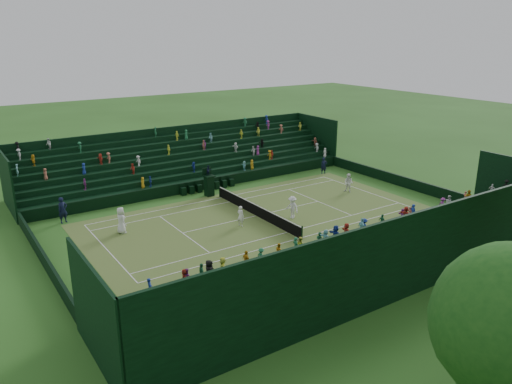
% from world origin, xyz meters
% --- Properties ---
extents(ground, '(160.00, 160.00, 0.00)m').
position_xyz_m(ground, '(0.00, 0.00, 0.00)').
color(ground, '#29561B').
rests_on(ground, ground).
extents(court_surface, '(12.97, 26.77, 0.01)m').
position_xyz_m(court_surface, '(0.00, 0.00, 0.01)').
color(court_surface, '#39802A').
rests_on(court_surface, ground).
extents(perimeter_wall_north, '(17.17, 0.20, 1.00)m').
position_xyz_m(perimeter_wall_north, '(0.00, 15.88, 0.50)').
color(perimeter_wall_north, black).
rests_on(perimeter_wall_north, ground).
extents(perimeter_wall_south, '(17.17, 0.20, 1.00)m').
position_xyz_m(perimeter_wall_south, '(0.00, -15.88, 0.50)').
color(perimeter_wall_south, black).
rests_on(perimeter_wall_south, ground).
extents(perimeter_wall_east, '(0.20, 31.77, 1.00)m').
position_xyz_m(perimeter_wall_east, '(8.48, 0.00, 0.50)').
color(perimeter_wall_east, black).
rests_on(perimeter_wall_east, ground).
extents(perimeter_wall_west, '(0.20, 31.77, 1.00)m').
position_xyz_m(perimeter_wall_west, '(-8.48, 0.00, 0.50)').
color(perimeter_wall_west, black).
rests_on(perimeter_wall_west, ground).
extents(north_grandstand, '(6.60, 32.00, 4.90)m').
position_xyz_m(north_grandstand, '(12.66, 0.00, 1.55)').
color(north_grandstand, black).
rests_on(north_grandstand, ground).
extents(south_grandstand, '(6.60, 32.00, 4.90)m').
position_xyz_m(south_grandstand, '(-12.66, 0.00, 1.55)').
color(south_grandstand, black).
rests_on(south_grandstand, ground).
extents(tennis_net, '(11.67, 0.10, 1.06)m').
position_xyz_m(tennis_net, '(0.00, 0.00, 0.53)').
color(tennis_net, black).
rests_on(tennis_net, ground).
extents(umpire_chair, '(0.88, 0.88, 2.78)m').
position_xyz_m(umpire_chair, '(-6.63, -0.59, 1.19)').
color(umpire_chair, black).
rests_on(umpire_chair, ground).
extents(courtside_chairs, '(0.46, 5.44, 1.01)m').
position_xyz_m(courtside_chairs, '(-8.07, 0.06, 0.38)').
color(courtside_chairs, black).
rests_on(courtside_chairs, ground).
extents(player_near_west, '(1.03, 0.74, 1.97)m').
position_xyz_m(player_near_west, '(-2.46, -10.03, 0.98)').
color(player_near_west, silver).
rests_on(player_near_west, ground).
extents(player_near_east, '(0.68, 0.56, 1.60)m').
position_xyz_m(player_near_east, '(1.15, -2.15, 0.80)').
color(player_near_east, white).
rests_on(player_near_east, ground).
extents(player_far_west, '(1.03, 0.93, 1.73)m').
position_xyz_m(player_far_west, '(-0.53, 10.44, 0.86)').
color(player_far_west, white).
rests_on(player_far_west, ground).
extents(player_far_east, '(1.26, 0.86, 1.79)m').
position_xyz_m(player_far_east, '(1.93, 2.11, 0.89)').
color(player_far_east, white).
rests_on(player_far_east, ground).
extents(line_judge_north, '(0.61, 0.73, 1.71)m').
position_xyz_m(line_judge_north, '(-6.52, 12.70, 0.85)').
color(line_judge_north, black).
rests_on(line_judge_north, ground).
extents(line_judge_south, '(0.66, 0.84, 2.02)m').
position_xyz_m(line_judge_south, '(-6.96, -13.00, 1.01)').
color(line_judge_south, black).
rests_on(line_judge_south, ground).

